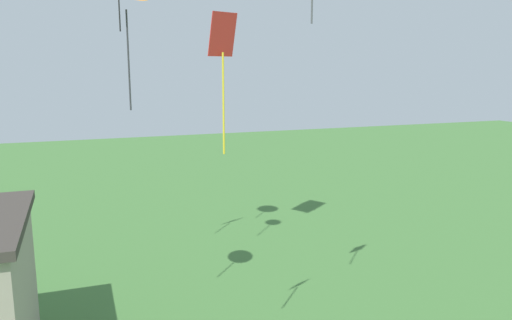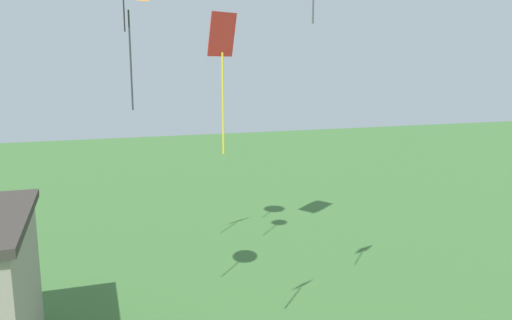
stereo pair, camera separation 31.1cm
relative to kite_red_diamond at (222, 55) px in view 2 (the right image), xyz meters
name	(u,v)px [view 2 (the right image)]	position (x,y,z in m)	size (l,w,h in m)	color
kite_red_diamond	(222,55)	(0.00, 0.00, 0.00)	(0.78, 0.51, 3.39)	red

